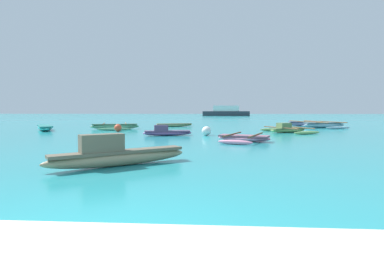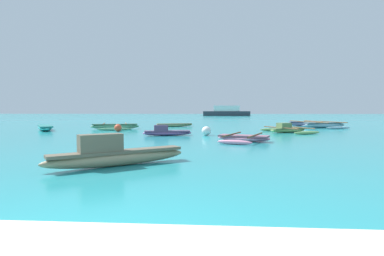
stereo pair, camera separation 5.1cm
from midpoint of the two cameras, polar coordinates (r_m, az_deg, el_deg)
moored_boat_0 at (r=7.97m, az=-14.12°, el=-4.92°), size 3.29×2.65×0.84m
moored_boat_1 at (r=26.75m, az=24.00°, el=0.53°), size 3.81×3.81×0.51m
moored_boat_2 at (r=26.37m, az=-3.34°, el=0.61°), size 3.34×1.70×0.29m
moored_boat_3 at (r=17.01m, az=-4.87°, el=-0.75°), size 2.84×1.16×0.60m
moored_boat_4 at (r=29.24m, az=20.82°, el=0.79°), size 3.24×3.99×0.48m
moored_boat_5 at (r=23.57m, az=-14.38°, el=0.30°), size 3.61×3.89×0.46m
moored_boat_6 at (r=14.06m, az=9.89°, el=-1.87°), size 2.59×3.41×0.34m
moored_boat_7 at (r=20.38m, az=17.80°, el=-0.23°), size 3.38×4.05×0.63m
moored_boat_8 at (r=24.09m, az=-26.14°, el=0.09°), size 2.89×3.76×0.35m
mooring_buoy_0 at (r=17.09m, az=2.82°, el=-0.56°), size 0.52×0.52×0.52m
mooring_buoy_1 at (r=20.85m, az=-13.85°, el=0.03°), size 0.50×0.50×0.50m
distant_ferry at (r=78.88m, az=6.59°, el=3.11°), size 12.11×2.67×2.67m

